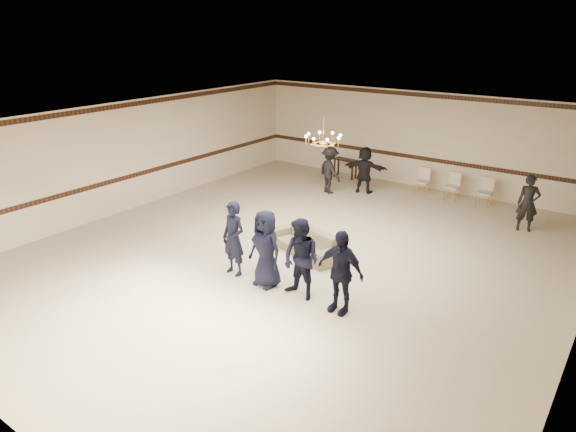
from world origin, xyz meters
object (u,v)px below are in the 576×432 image
object	(u,v)px
boy_a	(234,239)
banquet_chair_mid	(452,187)
boy_b	(266,249)
banquet_chair_right	(485,192)
boy_c	(301,260)
banquet_chair_left	(422,181)
settee	(307,242)
adult_right	(528,203)
console_table	(345,168)
adult_mid	(365,170)
chandelier	(323,131)
adult_left	(330,170)
boy_d	(340,272)

from	to	relation	value
boy_a	banquet_chair_mid	bearing A→B (deg)	80.34
boy_b	banquet_chair_right	distance (m)	8.22
boy_c	banquet_chair_left	world-z (taller)	boy_c
settee	banquet_chair_right	xyz separation A→B (m)	(2.46, 6.05, 0.14)
adult_right	console_table	distance (m)	6.68
adult_right	banquet_chair_left	xyz separation A→B (m)	(-3.48, 1.36, -0.34)
adult_mid	banquet_chair_right	distance (m)	3.76
chandelier	adult_mid	xyz separation A→B (m)	(-1.06, 4.30, -2.10)
banquet_chair_left	chandelier	bearing A→B (deg)	-92.82
boy_b	adult_right	size ratio (longest dim) A/B	1.10
chandelier	boy_c	world-z (taller)	chandelier
adult_right	banquet_chair_left	distance (m)	3.75
chandelier	adult_left	distance (m)	4.61
adult_left	settee	bearing A→B (deg)	139.55
adult_mid	boy_c	bearing A→B (deg)	96.11
adult_mid	banquet_chair_right	bearing A→B (deg)	-177.09
boy_a	banquet_chair_left	bearing A→B (deg)	87.28
chandelier	adult_left	world-z (taller)	chandelier
boy_b	adult_mid	bearing A→B (deg)	108.86
adult_mid	banquet_chair_left	xyz separation A→B (m)	(1.62, 0.96, -0.34)
boy_b	adult_mid	distance (m)	7.07
banquet_chair_right	boy_d	bearing A→B (deg)	-96.91
banquet_chair_right	adult_left	bearing A→B (deg)	-163.41
boy_d	settee	bearing A→B (deg)	139.62
boy_c	boy_d	world-z (taller)	same
adult_right	chandelier	bearing A→B (deg)	-153.68
boy_d	banquet_chair_left	distance (m)	8.05
boy_b	adult_right	bearing A→B (deg)	67.99
adult_right	banquet_chair_mid	size ratio (longest dim) A/B	1.78
boy_b	boy_d	xyz separation A→B (m)	(1.80, 0.00, 0.00)
boy_d	adult_left	bearing A→B (deg)	125.37
boy_b	banquet_chair_left	xyz separation A→B (m)	(0.26, 7.89, -0.41)
boy_c	banquet_chair_right	distance (m)	8.02
boy_a	settee	bearing A→B (deg)	74.90
boy_c	adult_mid	world-z (taller)	boy_c
banquet_chair_left	banquet_chair_right	distance (m)	2.00
boy_c	adult_left	bearing A→B (deg)	122.79
adult_right	banquet_chair_mid	world-z (taller)	adult_right
banquet_chair_mid	banquet_chair_right	xyz separation A→B (m)	(1.00, 0.00, 0.00)
banquet_chair_mid	console_table	bearing A→B (deg)	179.93
settee	adult_mid	bearing A→B (deg)	121.15
settee	banquet_chair_mid	xyz separation A→B (m)	(1.46, 6.05, 0.14)
banquet_chair_left	boy_c	bearing A→B (deg)	-82.14
adult_mid	settee	bearing A→B (deg)	90.89
chandelier	boy_d	xyz separation A→B (m)	(2.10, -2.64, -2.03)
boy_a	boy_c	bearing A→B (deg)	5.66
chandelier	adult_right	world-z (taller)	chandelier
banquet_chair_left	adult_mid	bearing A→B (deg)	-146.15
settee	banquet_chair_left	size ratio (longest dim) A/B	2.32
chandelier	boy_a	world-z (taller)	chandelier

